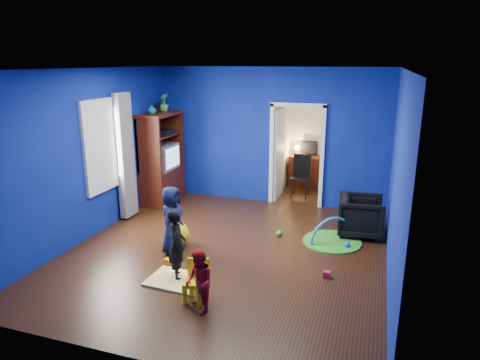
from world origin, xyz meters
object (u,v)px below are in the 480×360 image
(play_mat, at_px, (332,241))
(toddler_red, at_px, (199,282))
(study_desk, at_px, (307,171))
(armchair, at_px, (361,216))
(folding_chair, at_px, (300,177))
(child_navy, at_px, (172,220))
(vase, at_px, (152,109))
(child_black, at_px, (177,244))
(crt_tv, at_px, (163,157))
(kid_chair, at_px, (195,283))
(tv_armoire, at_px, (161,158))
(hopper_ball, at_px, (177,234))

(play_mat, bearing_deg, toddler_red, -116.58)
(play_mat, distance_m, study_desk, 3.50)
(toddler_red, bearing_deg, armchair, 108.42)
(folding_chair, bearing_deg, child_navy, -111.56)
(child_navy, bearing_deg, vase, 30.66)
(armchair, bearing_deg, child_black, 131.07)
(armchair, bearing_deg, play_mat, 134.50)
(crt_tv, distance_m, kid_chair, 4.28)
(toddler_red, xyz_separation_m, kid_chair, (-0.15, 0.20, -0.16))
(child_navy, distance_m, folding_chair, 3.85)
(armchair, xyz_separation_m, child_black, (-2.39, -2.45, 0.16))
(child_black, height_order, study_desk, child_black)
(crt_tv, bearing_deg, kid_chair, -56.93)
(child_navy, bearing_deg, armchair, -63.56)
(tv_armoire, distance_m, crt_tv, 0.06)
(armchair, xyz_separation_m, child_navy, (-2.85, -1.70, 0.20))
(hopper_ball, bearing_deg, folding_chair, 66.26)
(play_mat, bearing_deg, child_navy, -153.52)
(crt_tv, xyz_separation_m, folding_chair, (2.77, 1.29, -0.56))
(child_navy, xyz_separation_m, hopper_ball, (-0.05, 0.25, -0.35))
(toddler_red, height_order, vase, vase)
(study_desk, bearing_deg, kid_chair, -94.65)
(crt_tv, bearing_deg, play_mat, -16.01)
(child_navy, xyz_separation_m, play_mat, (2.42, 1.20, -0.54))
(vase, bearing_deg, crt_tv, 82.41)
(child_black, relative_size, play_mat, 1.04)
(hopper_ball, height_order, play_mat, hopper_ball)
(folding_chair, bearing_deg, kid_chair, -95.57)
(child_black, distance_m, study_desk, 5.37)
(crt_tv, height_order, hopper_ball, crt_tv)
(armchair, height_order, hopper_ball, armchair)
(child_black, relative_size, crt_tv, 1.48)
(armchair, relative_size, crt_tv, 1.11)
(vase, relative_size, hopper_ball, 0.48)
(study_desk, bearing_deg, vase, -137.76)
(vase, relative_size, kid_chair, 0.40)
(hopper_ball, distance_m, study_desk, 4.53)
(study_desk, xyz_separation_m, folding_chair, (0.00, -0.96, 0.09))
(tv_armoire, relative_size, play_mat, 1.97)
(child_navy, relative_size, study_desk, 1.26)
(tv_armoire, bearing_deg, child_black, -58.64)
(toddler_red, distance_m, folding_chair, 5.03)
(toddler_red, bearing_deg, kid_chair, 174.46)
(child_black, distance_m, vase, 3.65)
(vase, xyz_separation_m, study_desk, (2.81, 2.55, -1.68))
(tv_armoire, height_order, kid_chair, tv_armoire)
(armchair, bearing_deg, child_navy, 116.23)
(play_mat, bearing_deg, kid_chair, -121.07)
(armchair, relative_size, play_mat, 0.78)
(play_mat, xyz_separation_m, study_desk, (-1.00, 3.33, 0.36))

